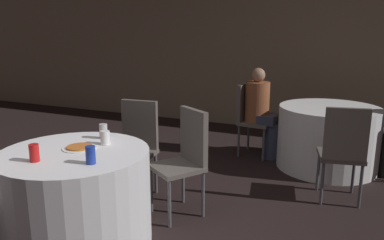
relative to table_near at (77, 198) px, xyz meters
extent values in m
cube|color=gray|center=(0.20, 4.19, 1.03)|extent=(16.00, 0.06, 2.80)
cylinder|color=silver|center=(0.00, 0.00, 0.00)|extent=(1.11, 1.11, 0.75)
cylinder|color=white|center=(1.61, 2.55, 0.00)|extent=(1.17, 1.17, 0.75)
cylinder|color=#4C4C51|center=(-0.71, 0.13, -0.16)|extent=(0.03, 0.03, 0.42)
cube|color=#59514C|center=(-0.07, 0.87, 0.07)|extent=(0.43, 0.43, 0.04)
cube|color=#59514C|center=(-0.08, 1.05, 0.33)|extent=(0.38, 0.08, 0.49)
cylinder|color=#4C4C51|center=(0.11, 0.72, -0.16)|extent=(0.03, 0.03, 0.42)
cylinder|color=#4C4C51|center=(-0.22, 0.69, -0.16)|extent=(0.03, 0.03, 0.42)
cylinder|color=#4C4C51|center=(0.09, 1.06, -0.16)|extent=(0.03, 0.03, 0.42)
cylinder|color=#4C4C51|center=(-0.25, 1.03, -0.16)|extent=(0.03, 0.03, 0.42)
cube|color=#59514C|center=(0.48, 0.73, 0.07)|extent=(0.55, 0.55, 0.04)
cube|color=#59514C|center=(0.58, 0.88, 0.33)|extent=(0.34, 0.25, 0.49)
cylinder|color=#4C4C51|center=(0.53, 0.50, -0.16)|extent=(0.03, 0.03, 0.42)
cylinder|color=#4C4C51|center=(0.25, 0.68, -0.16)|extent=(0.03, 0.03, 0.42)
cylinder|color=#4C4C51|center=(0.72, 0.78, -0.16)|extent=(0.03, 0.03, 0.42)
cylinder|color=#4C4C51|center=(0.44, 0.97, -0.16)|extent=(0.03, 0.03, 0.42)
cube|color=#59514C|center=(0.71, 2.64, 0.07)|extent=(0.44, 0.44, 0.04)
cube|color=#59514C|center=(0.53, 2.66, 0.33)|extent=(0.09, 0.38, 0.49)
cylinder|color=#4C4C51|center=(0.90, 2.79, -0.16)|extent=(0.03, 0.03, 0.42)
cylinder|color=#4C4C51|center=(0.86, 2.45, -0.16)|extent=(0.03, 0.03, 0.42)
cylinder|color=#4C4C51|center=(0.56, 2.83, -0.16)|extent=(0.03, 0.03, 0.42)
cylinder|color=#4C4C51|center=(0.52, 2.49, -0.16)|extent=(0.03, 0.03, 0.42)
cylinder|color=#4C4C51|center=(2.09, 3.12, -0.16)|extent=(0.03, 0.03, 0.42)
cube|color=#59514C|center=(1.79, 1.66, 0.07)|extent=(0.47, 0.47, 0.04)
cube|color=#59514C|center=(1.82, 1.48, 0.33)|extent=(0.38, 0.12, 0.49)
cylinder|color=#4C4C51|center=(1.59, 1.79, -0.16)|extent=(0.03, 0.03, 0.42)
cylinder|color=#4C4C51|center=(1.92, 1.86, -0.16)|extent=(0.03, 0.03, 0.42)
cylinder|color=#4C4C51|center=(1.65, 1.46, -0.16)|extent=(0.03, 0.03, 0.42)
cylinder|color=#4C4C51|center=(1.99, 1.53, -0.16)|extent=(0.03, 0.03, 0.42)
cylinder|color=#33384C|center=(0.93, 2.62, -0.14)|extent=(0.24, 0.24, 0.46)
cube|color=#33384C|center=(0.82, 2.63, 0.14)|extent=(0.35, 0.33, 0.12)
cylinder|color=brown|center=(0.71, 2.64, 0.35)|extent=(0.31, 0.31, 0.52)
sphere|color=#997056|center=(0.71, 2.64, 0.70)|extent=(0.18, 0.18, 0.18)
cylinder|color=white|center=(-0.01, 0.08, 0.38)|extent=(0.26, 0.26, 0.01)
cylinder|color=#BC6628|center=(-0.01, 0.08, 0.39)|extent=(0.19, 0.19, 0.01)
cylinder|color=silver|center=(-0.01, 0.38, 0.44)|extent=(0.07, 0.07, 0.12)
cylinder|color=red|center=(-0.09, -0.28, 0.44)|extent=(0.07, 0.07, 0.12)
cylinder|color=#1E38A5|center=(0.29, -0.16, 0.44)|extent=(0.07, 0.07, 0.12)
cylinder|color=white|center=(0.10, 0.25, 0.43)|extent=(0.07, 0.07, 0.11)
camera|label=1|loc=(1.87, -2.05, 1.24)|focal=35.00mm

